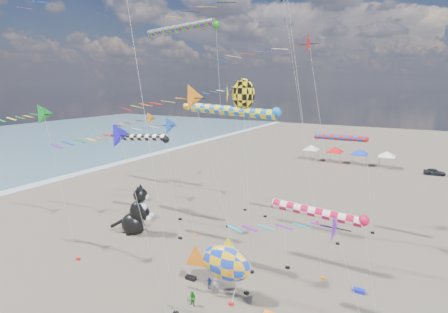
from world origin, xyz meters
name	(u,v)px	position (x,y,z in m)	size (l,w,h in m)	color
delta_kite_0	(319,223)	(9.73, 3.81, 8.80)	(8.61, 1.70, 10.04)	#5715A1
delta_kite_2	(160,128)	(-10.38, 15.04, 11.54)	(11.20, 2.19, 12.95)	blue
delta_kite_4	(304,47)	(3.41, 20.59, 19.72)	(12.90, 2.23, 21.19)	red
delta_kite_5	(191,101)	(-1.53, 8.11, 14.94)	(12.08, 2.44, 16.43)	orange
delta_kite_6	(28,117)	(-18.18, 5.31, 13.22)	(12.69, 2.05, 14.61)	#118B2A
delta_kite_7	(235,89)	(-6.00, 23.98, 15.60)	(9.82, 1.74, 16.88)	#1889D7
delta_kite_8	(120,137)	(-3.59, 2.64, 12.68)	(8.71, 1.74, 13.94)	#2118CF
delta_kite_9	(153,121)	(-14.04, 18.07, 11.85)	(8.29, 1.67, 13.08)	orange
windsock_0	(343,138)	(6.76, 25.27, 10.35)	(7.14, 0.68, 10.77)	red
windsock_1	(183,28)	(-9.87, 18.92, 22.23)	(10.98, 0.85, 22.74)	#278F1A
windsock_2	(146,138)	(-11.34, 13.71, 10.57)	(7.88, 0.75, 11.01)	black
windsock_3	(321,214)	(8.67, 8.86, 7.44)	(7.93, 0.74, 7.86)	red
windsock_4	(235,111)	(-0.45, 13.46, 13.83)	(10.36, 0.90, 14.33)	blue
windsock_5	(212,108)	(-9.82, 24.84, 13.15)	(9.48, 0.80, 13.61)	#FFA215
angelfish_kite	(241,95)	(0.22, 13.19, 15.24)	(3.74, 3.02, 16.69)	yellow
cat_inflatable	(134,209)	(-12.34, 12.46, 2.77)	(4.11, 2.05, 5.54)	black
fish_inflatable	(225,263)	(1.96, 7.30, 2.72)	(5.71, 2.69, 4.87)	blue
person_adult	(216,287)	(1.44, 6.73, 0.76)	(0.56, 0.37, 1.53)	slate
child_green	(192,299)	(0.55, 4.80, 0.60)	(0.58, 0.45, 1.20)	#197A18
child_blue	(209,283)	(0.41, 7.38, 0.49)	(0.58, 0.24, 0.99)	#2E47B1
kite_bag_0	(191,278)	(-1.61, 7.71, 0.15)	(0.90, 0.44, 0.30)	black
kite_bag_1	(359,291)	(11.10, 12.70, 0.15)	(0.90, 0.44, 0.30)	#121DBC
tent_row	(347,149)	(1.50, 60.00, 3.15)	(19.20, 4.20, 3.80)	silver
parked_car	(435,172)	(17.24, 58.00, 0.61)	(1.44, 3.57, 1.22)	#26262D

